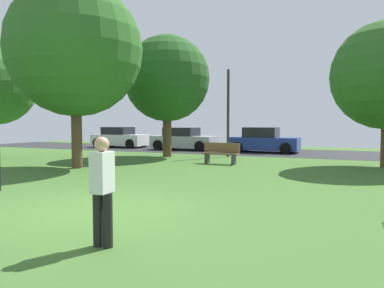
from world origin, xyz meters
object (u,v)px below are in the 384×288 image
(parked_car_silver, at_px, (184,140))
(oak_tree_left, at_px, (75,50))
(parked_car_white, at_px, (120,138))
(park_bench, at_px, (221,153))
(oak_tree_right, at_px, (167,79))
(street_lamp_post, at_px, (228,113))
(parked_car_blue, at_px, (264,141))
(person_walking, at_px, (102,187))

(parked_car_silver, bearing_deg, oak_tree_left, -87.78)
(parked_car_white, bearing_deg, parked_car_silver, -3.47)
(oak_tree_left, bearing_deg, parked_car_silver, 92.22)
(oak_tree_left, distance_m, park_bench, 7.16)
(oak_tree_right, bearing_deg, parked_car_silver, 105.32)
(parked_car_white, relative_size, parked_car_silver, 0.95)
(oak_tree_left, distance_m, street_lamp_post, 8.27)
(oak_tree_right, height_order, park_bench, oak_tree_right)
(parked_car_white, bearing_deg, oak_tree_right, -37.97)
(parked_car_white, bearing_deg, park_bench, -35.10)
(parked_car_blue, distance_m, street_lamp_post, 4.06)
(oak_tree_left, xyz_separation_m, park_bench, (4.62, 3.65, -4.08))
(oak_tree_right, relative_size, parked_car_silver, 1.48)
(parked_car_white, relative_size, parked_car_blue, 0.99)
(oak_tree_right, bearing_deg, street_lamp_post, 22.80)
(oak_tree_left, distance_m, parked_car_silver, 11.27)
(person_walking, relative_size, park_bench, 0.97)
(oak_tree_left, bearing_deg, oak_tree_right, 80.95)
(oak_tree_left, xyz_separation_m, parked_car_silver, (-0.41, 10.57, -3.89))
(parked_car_silver, height_order, park_bench, parked_car_silver)
(parked_car_blue, xyz_separation_m, park_bench, (-0.26, -6.92, -0.21))
(oak_tree_right, xyz_separation_m, street_lamp_post, (2.92, 1.23, -1.78))
(parked_car_white, xyz_separation_m, street_lamp_post, (9.52, -3.93, 1.58))
(parked_car_white, distance_m, street_lamp_post, 10.42)
(parked_car_silver, bearing_deg, street_lamp_post, -40.35)
(person_walking, bearing_deg, parked_car_silver, 16.74)
(oak_tree_right, distance_m, oak_tree_left, 5.83)
(person_walking, relative_size, parked_car_white, 0.39)
(person_walking, bearing_deg, parked_car_white, 29.51)
(parked_car_white, distance_m, parked_car_blue, 10.57)
(person_walking, distance_m, parked_car_blue, 17.57)
(parked_car_blue, bearing_deg, parked_car_silver, 179.93)
(street_lamp_post, bearing_deg, park_bench, -76.73)
(park_bench, relative_size, street_lamp_post, 0.36)
(parked_car_blue, relative_size, street_lamp_post, 0.89)
(oak_tree_right, bearing_deg, park_bench, -29.44)
(parked_car_white, xyz_separation_m, parked_car_blue, (10.56, -0.33, 0.01))
(parked_car_blue, bearing_deg, park_bench, -92.12)
(oak_tree_left, distance_m, person_walking, 10.25)
(oak_tree_left, xyz_separation_m, parked_car_blue, (4.87, 10.56, -3.87))
(person_walking, relative_size, parked_car_blue, 0.39)
(person_walking, xyz_separation_m, park_bench, (-1.98, 10.57, -0.39))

